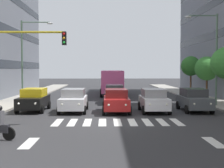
{
  "coord_description": "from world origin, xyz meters",
  "views": [
    {
      "loc": [
        0.73,
        19.62,
        3.21
      ],
      "look_at": [
        0.26,
        -3.11,
        2.16
      ],
      "focal_mm": 52.68,
      "sensor_mm": 36.0,
      "label": 1
    }
  ],
  "objects_px": {
    "car_2": "(116,100)",
    "car_3": "(74,100)",
    "bus_behind_traffic": "(112,80)",
    "street_tree_3": "(191,66)",
    "street_lamp_right": "(27,52)",
    "car_4": "(34,99)",
    "car_0": "(194,100)",
    "car_row2_0": "(114,94)",
    "car_1": "(154,100)",
    "street_lamp_left": "(212,50)",
    "traffic_light_gantry": "(8,60)",
    "street_tree_2": "(207,69)"
  },
  "relations": [
    {
      "from": "car_0",
      "to": "car_3",
      "type": "distance_m",
      "value": 9.09
    },
    {
      "from": "car_1",
      "to": "bus_behind_traffic",
      "type": "height_order",
      "value": "bus_behind_traffic"
    },
    {
      "from": "car_4",
      "to": "car_row2_0",
      "type": "bearing_deg",
      "value": -138.23
    },
    {
      "from": "car_row2_0",
      "to": "street_tree_2",
      "type": "height_order",
      "value": "street_tree_2"
    },
    {
      "from": "car_0",
      "to": "car_4",
      "type": "height_order",
      "value": "same"
    },
    {
      "from": "car_1",
      "to": "traffic_light_gantry",
      "type": "xyz_separation_m",
      "value": [
        9.13,
        5.46,
        2.85
      ]
    },
    {
      "from": "car_row2_0",
      "to": "street_tree_3",
      "type": "relative_size",
      "value": 0.97
    },
    {
      "from": "bus_behind_traffic",
      "to": "street_tree_3",
      "type": "xyz_separation_m",
      "value": [
        -9.47,
        1.39,
        1.68
      ]
    },
    {
      "from": "car_4",
      "to": "bus_behind_traffic",
      "type": "bearing_deg",
      "value": -111.9
    },
    {
      "from": "car_2",
      "to": "car_0",
      "type": "bearing_deg",
      "value": -174.52
    },
    {
      "from": "car_4",
      "to": "car_row2_0",
      "type": "distance_m",
      "value": 8.45
    },
    {
      "from": "traffic_light_gantry",
      "to": "car_0",
      "type": "bearing_deg",
      "value": -154.62
    },
    {
      "from": "street_tree_2",
      "to": "car_2",
      "type": "bearing_deg",
      "value": 42.95
    },
    {
      "from": "car_0",
      "to": "car_2",
      "type": "xyz_separation_m",
      "value": [
        5.92,
        0.57,
        0.0
      ]
    },
    {
      "from": "car_row2_0",
      "to": "bus_behind_traffic",
      "type": "height_order",
      "value": "bus_behind_traffic"
    },
    {
      "from": "car_4",
      "to": "street_lamp_right",
      "type": "distance_m",
      "value": 7.8
    },
    {
      "from": "car_2",
      "to": "bus_behind_traffic",
      "type": "relative_size",
      "value": 0.42
    },
    {
      "from": "street_lamp_left",
      "to": "car_0",
      "type": "bearing_deg",
      "value": 52.06
    },
    {
      "from": "car_1",
      "to": "street_lamp_right",
      "type": "bearing_deg",
      "value": -32.93
    },
    {
      "from": "car_row2_0",
      "to": "car_3",
      "type": "bearing_deg",
      "value": 62.46
    },
    {
      "from": "street_lamp_left",
      "to": "street_lamp_right",
      "type": "xyz_separation_m",
      "value": [
        16.41,
        -3.94,
        0.01
      ]
    },
    {
      "from": "car_4",
      "to": "street_lamp_right",
      "type": "xyz_separation_m",
      "value": [
        2.01,
        -6.45,
        3.91
      ]
    },
    {
      "from": "car_row2_0",
      "to": "traffic_light_gantry",
      "type": "relative_size",
      "value": 0.81
    },
    {
      "from": "street_lamp_right",
      "to": "car_3",
      "type": "bearing_deg",
      "value": 126.0
    },
    {
      "from": "car_3",
      "to": "street_tree_2",
      "type": "height_order",
      "value": "street_tree_2"
    },
    {
      "from": "car_0",
      "to": "street_tree_2",
      "type": "bearing_deg",
      "value": -113.2
    },
    {
      "from": "car_3",
      "to": "street_lamp_right",
      "type": "relative_size",
      "value": 0.58
    },
    {
      "from": "car_0",
      "to": "traffic_light_gantry",
      "type": "height_order",
      "value": "traffic_light_gantry"
    },
    {
      "from": "car_2",
      "to": "street_lamp_left",
      "type": "height_order",
      "value": "street_lamp_left"
    },
    {
      "from": "car_row2_0",
      "to": "street_lamp_left",
      "type": "height_order",
      "value": "street_lamp_left"
    },
    {
      "from": "car_0",
      "to": "car_4",
      "type": "xyz_separation_m",
      "value": [
        12.16,
        -0.36,
        0.0
      ]
    },
    {
      "from": "car_0",
      "to": "street_lamp_left",
      "type": "distance_m",
      "value": 5.33
    },
    {
      "from": "street_tree_2",
      "to": "street_lamp_right",
      "type": "bearing_deg",
      "value": 4.56
    },
    {
      "from": "car_row2_0",
      "to": "bus_behind_traffic",
      "type": "relative_size",
      "value": 0.42
    },
    {
      "from": "car_0",
      "to": "car_2",
      "type": "height_order",
      "value": "same"
    },
    {
      "from": "car_4",
      "to": "street_tree_3",
      "type": "height_order",
      "value": "street_tree_3"
    },
    {
      "from": "car_2",
      "to": "car_3",
      "type": "xyz_separation_m",
      "value": [
        3.17,
        -0.38,
        0.0
      ]
    },
    {
      "from": "car_0",
      "to": "car_row2_0",
      "type": "relative_size",
      "value": 1.0
    },
    {
      "from": "car_row2_0",
      "to": "street_tree_2",
      "type": "distance_m",
      "value": 9.93
    },
    {
      "from": "street_lamp_right",
      "to": "street_tree_3",
      "type": "height_order",
      "value": "street_lamp_right"
    },
    {
      "from": "car_3",
      "to": "street_lamp_right",
      "type": "distance_m",
      "value": 9.5
    },
    {
      "from": "bus_behind_traffic",
      "to": "street_tree_3",
      "type": "height_order",
      "value": "street_tree_3"
    },
    {
      "from": "car_row2_0",
      "to": "street_lamp_left",
      "type": "relative_size",
      "value": 0.58
    },
    {
      "from": "street_lamp_right",
      "to": "street_tree_3",
      "type": "bearing_deg",
      "value": -156.49
    },
    {
      "from": "car_4",
      "to": "street_tree_2",
      "type": "xyz_separation_m",
      "value": [
        -15.69,
        -7.86,
        2.35
      ]
    },
    {
      "from": "car_1",
      "to": "car_3",
      "type": "bearing_deg",
      "value": -1.55
    },
    {
      "from": "car_0",
      "to": "street_lamp_right",
      "type": "height_order",
      "value": "street_lamp_right"
    },
    {
      "from": "bus_behind_traffic",
      "to": "car_4",
      "type": "bearing_deg",
      "value": 68.1
    },
    {
      "from": "car_2",
      "to": "bus_behind_traffic",
      "type": "bearing_deg",
      "value": -90.0
    },
    {
      "from": "car_0",
      "to": "bus_behind_traffic",
      "type": "distance_m",
      "value": 17.0
    }
  ]
}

